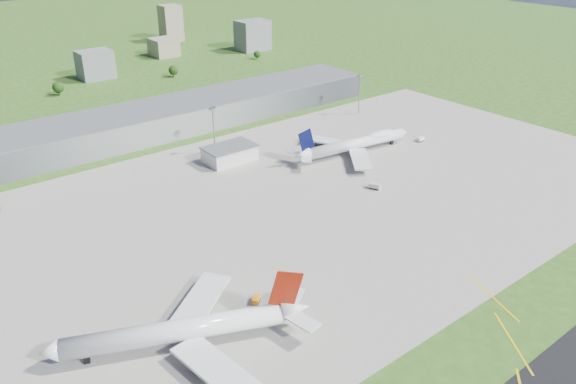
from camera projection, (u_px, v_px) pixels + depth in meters
ground at (169, 139)px, 326.56m from camera, size 1400.00×1400.00×0.00m
apron at (302, 201)px, 254.69m from camera, size 360.00×190.00×0.08m
terminal at (156, 120)px, 333.82m from camera, size 300.00×42.00×15.00m
ops_building at (230, 154)px, 295.18m from camera, size 26.00×16.00×8.00m
mast_center at (213, 122)px, 299.71m from camera, size 3.50×2.00×25.90m
mast_east at (360, 87)px, 361.06m from camera, size 3.50×2.00×25.90m
airliner_red_twin at (185, 330)px, 166.48m from camera, size 75.09×56.65×21.74m
airliner_blue_quad at (357, 144)px, 305.02m from camera, size 75.38×58.68×19.70m
tug_yellow at (256, 300)px, 187.49m from camera, size 4.43×4.32×1.93m
van_white_near at (375, 186)px, 265.82m from camera, size 4.47×6.01×2.77m
van_white_far at (421, 139)px, 322.55m from camera, size 5.10×2.87×2.51m
bldg_c at (95, 65)px, 445.50m from camera, size 26.00×20.00×22.00m
bldg_ce at (164, 47)px, 519.59m from camera, size 22.00×24.00×16.00m
bldg_e at (253, 35)px, 540.46m from camera, size 30.00×22.00×28.00m
bldg_tall_e at (171, 23)px, 579.74m from camera, size 20.00×18.00×36.00m
tree_c at (58, 87)px, 404.34m from camera, size 8.10×8.10×9.90m
tree_e at (173, 70)px, 451.16m from camera, size 7.65×7.65×9.35m
tree_far_e at (257, 54)px, 508.83m from camera, size 6.30×6.30×7.70m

